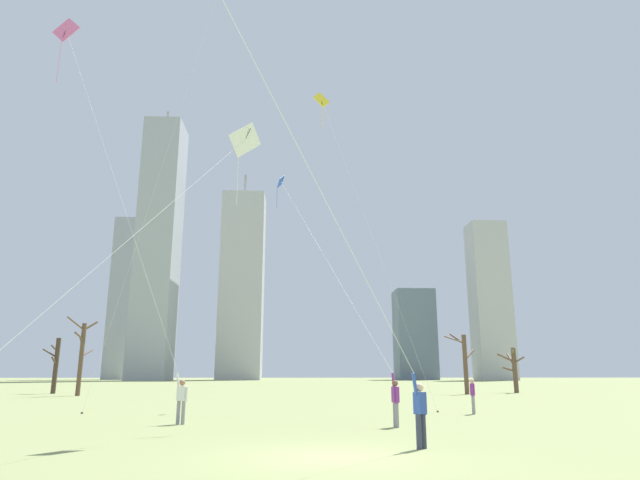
# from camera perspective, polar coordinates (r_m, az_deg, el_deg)

# --- Properties ---
(ground_plane) EXTENTS (400.00, 400.00, 0.00)m
(ground_plane) POSITION_cam_1_polar(r_m,az_deg,el_deg) (13.49, 1.36, -21.71)
(ground_plane) COLOR #848E56
(kite_flyer_midfield_center_purple) EXTENTS (6.84, 8.70, 10.91)m
(kite_flyer_midfield_center_purple) POSITION_cam_1_polar(r_m,az_deg,el_deg) (13.21, 6.90, -10.39)
(kite_flyer_midfield_center_purple) COLOR #33384C
(kite_flyer_midfield_center_purple) RESTS_ON ground
(kite_flyer_midfield_right_blue) EXTENTS (4.90, 12.93, 13.95)m
(kite_flyer_midfield_right_blue) POSITION_cam_1_polar(r_m,az_deg,el_deg) (21.97, 5.31, -11.63)
(kite_flyer_midfield_right_blue) COLOR gray
(kite_flyer_midfield_right_blue) RESTS_ON ground
(kite_flyer_foreground_left_white) EXTENTS (5.06, 8.62, 10.82)m
(kite_flyer_foreground_left_white) POSITION_cam_1_polar(r_m,az_deg,el_deg) (13.46, -25.73, -7.76)
(kite_flyer_foreground_left_white) COLOR black
(kite_flyer_foreground_left_white) RESTS_ON ground
(kite_flyer_midfield_left_pink) EXTENTS (7.24, 1.09, 17.73)m
(kite_flyer_midfield_left_pink) POSITION_cam_1_polar(r_m,az_deg,el_deg) (22.75, -17.69, -4.72)
(kite_flyer_midfield_left_pink) COLOR gray
(kite_flyer_midfield_left_pink) RESTS_ON ground
(bystander_watching_nearby) EXTENTS (0.31, 0.48, 1.62)m
(bystander_watching_nearby) POSITION_cam_1_polar(r_m,az_deg,el_deg) (27.41, 15.69, -15.26)
(bystander_watching_nearby) COLOR gray
(bystander_watching_nearby) RESTS_ON ground
(distant_kite_low_near_trees_yellow) EXTENTS (6.33, 4.15, 14.89)m
(distant_kite_low_near_trees_yellow) POSITION_cam_1_polar(r_m,az_deg,el_deg) (26.34, 1.61, 10.67)
(distant_kite_low_near_trees_yellow) COLOR yellow
(distant_kite_low_near_trees_yellow) RESTS_ON ground
(bare_tree_left_of_center) EXTENTS (2.82, 1.30, 5.44)m
(bare_tree_left_of_center) POSITION_cam_1_polar(r_m,az_deg,el_deg) (51.98, 14.91, -12.17)
(bare_tree_left_of_center) COLOR brown
(bare_tree_left_of_center) RESTS_ON ground
(bare_tree_far_right_edge) EXTENTS (1.47, 2.84, 5.04)m
(bare_tree_far_right_edge) POSITION_cam_1_polar(r_m,az_deg,el_deg) (57.34, -25.93, -11.60)
(bare_tree_far_right_edge) COLOR #423326
(bare_tree_far_right_edge) RESTS_ON ground
(bare_tree_rightmost) EXTENTS (2.31, 3.22, 4.22)m
(bare_tree_rightmost) POSITION_cam_1_polar(r_m,az_deg,el_deg) (57.19, 19.61, -12.43)
(bare_tree_rightmost) COLOR brown
(bare_tree_rightmost) RESTS_ON ground
(bare_tree_leftmost) EXTENTS (1.91, 2.74, 6.45)m
(bare_tree_leftmost) POSITION_cam_1_polar(r_m,az_deg,el_deg) (51.13, -23.69, -10.96)
(bare_tree_leftmost) COLOR brown
(bare_tree_leftmost) RESTS_ON ground
(skyline_mid_tower_right) EXTENTS (10.36, 9.45, 24.00)m
(skyline_mid_tower_right) POSITION_cam_1_polar(r_m,az_deg,el_deg) (152.54, 9.87, -9.70)
(skyline_mid_tower_right) COLOR slate
(skyline_mid_tower_right) RESTS_ON ground
(skyline_slender_spire) EXTENTS (9.37, 11.69, 71.05)m
(skyline_slender_spire) POSITION_cam_1_polar(r_m,az_deg,el_deg) (145.53, -16.52, -0.62)
(skyline_slender_spire) COLOR #9EA3AD
(skyline_slender_spire) RESTS_ON ground
(skyline_wide_slab) EXTENTS (9.18, 7.95, 40.64)m
(skyline_wide_slab) POSITION_cam_1_polar(r_m,az_deg,el_deg) (148.91, 17.36, -5.97)
(skyline_wide_slab) COLOR #B2B2B7
(skyline_wide_slab) RESTS_ON ground
(skyline_squat_block) EXTENTS (6.03, 6.80, 45.35)m
(skyline_squat_block) POSITION_cam_1_polar(r_m,az_deg,el_deg) (164.77, -19.95, -5.64)
(skyline_squat_block) COLOR #9EA3AD
(skyline_squat_block) RESTS_ON ground
(skyline_tall_tower) EXTENTS (11.53, 10.80, 57.27)m
(skyline_tall_tower) POSITION_cam_1_polar(r_m,az_deg,el_deg) (151.41, -8.15, -4.63)
(skyline_tall_tower) COLOR #B2B2B7
(skyline_tall_tower) RESTS_ON ground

